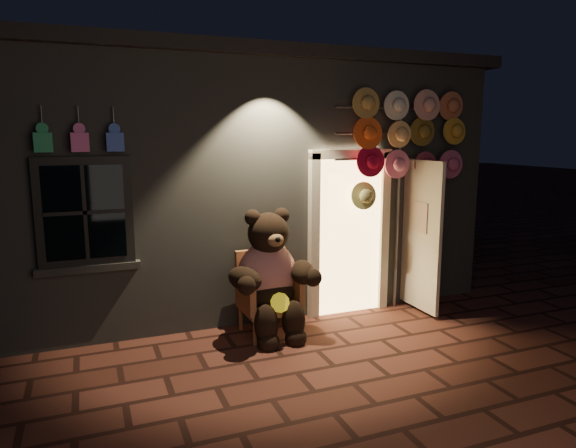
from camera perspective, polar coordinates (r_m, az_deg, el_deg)
ground at (r=5.41m, az=1.03°, el=-16.20°), size 60.00×60.00×0.00m
shop_building at (r=8.70m, az=-9.13°, el=5.54°), size 7.30×5.95×3.51m
wicker_armchair at (r=6.27m, az=-2.39°, el=-7.59°), size 0.70×0.64×0.99m
teddy_bear at (r=6.09m, az=-1.98°, el=-5.83°), size 1.15×0.90×1.58m
hat_rack at (r=6.99m, az=13.15°, el=9.11°), size 1.92×0.22×2.96m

